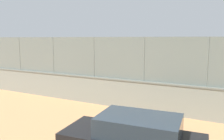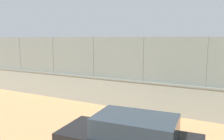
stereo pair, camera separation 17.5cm
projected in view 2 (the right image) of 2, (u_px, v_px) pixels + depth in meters
The scene contains 7 objects.
ground_plane at pixel (141, 77), 23.14m from camera, with size 260.00×260.00×0.00m, color tan.
perimeter_wall at pixel (117, 93), 13.14m from camera, with size 22.44×0.92×1.65m.
fence_panel_on_wall at pixel (117, 58), 12.86m from camera, with size 22.05×0.63×2.37m.
player_baseline_waiting at pixel (140, 78), 17.82m from camera, with size 0.96×0.88×1.51m.
player_crossing_court at pixel (101, 66), 25.42m from camera, with size 1.04×0.72×1.57m.
sports_ball at pixel (134, 75), 17.42m from camera, with size 0.09×0.09×0.09m, color yellow.
parked_car_black at pixel (130, 140), 6.99m from camera, with size 4.47×2.20×1.63m.
Camera 2 is at (-7.59, 21.71, 3.94)m, focal length 36.59 mm.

